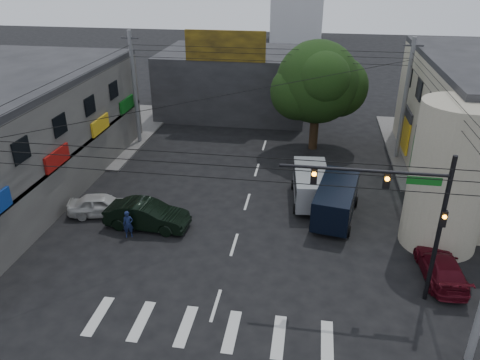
% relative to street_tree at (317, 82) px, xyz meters
% --- Properties ---
extents(ground, '(160.00, 160.00, 0.00)m').
position_rel_street_tree_xyz_m(ground, '(-4.00, -17.00, -5.47)').
color(ground, black).
rests_on(ground, ground).
extents(sidewalk_far_left, '(16.00, 16.00, 0.15)m').
position_rel_street_tree_xyz_m(sidewalk_far_left, '(-22.00, 1.00, -5.40)').
color(sidewalk_far_left, '#514F4C').
rests_on(sidewalk_far_left, ground).
extents(corner_column, '(4.00, 4.00, 8.00)m').
position_rel_street_tree_xyz_m(corner_column, '(7.00, -13.00, -1.47)').
color(corner_column, '#9D957C').
rests_on(corner_column, ground).
extents(building_far, '(14.00, 10.00, 6.00)m').
position_rel_street_tree_xyz_m(building_far, '(-8.00, 9.00, -2.47)').
color(building_far, '#232326').
rests_on(building_far, ground).
extents(billboard, '(7.00, 0.30, 2.60)m').
position_rel_street_tree_xyz_m(billboard, '(-8.00, 4.10, 1.83)').
color(billboard, olive).
rests_on(billboard, building_far).
extents(street_tree, '(6.40, 6.40, 8.70)m').
position_rel_street_tree_xyz_m(street_tree, '(0.00, 0.00, 0.00)').
color(street_tree, black).
rests_on(street_tree, ground).
extents(traffic_gantry, '(7.10, 0.35, 7.20)m').
position_rel_street_tree_xyz_m(traffic_gantry, '(3.82, -18.00, -0.64)').
color(traffic_gantry, black).
rests_on(traffic_gantry, ground).
extents(utility_pole_far_left, '(0.32, 0.32, 9.20)m').
position_rel_street_tree_xyz_m(utility_pole_far_left, '(-14.50, -1.00, -0.87)').
color(utility_pole_far_left, '#59595B').
rests_on(utility_pole_far_left, ground).
extents(utility_pole_far_right, '(0.32, 0.32, 9.20)m').
position_rel_street_tree_xyz_m(utility_pole_far_right, '(6.50, -1.00, -0.87)').
color(utility_pole_far_right, '#59595B').
rests_on(utility_pole_far_right, ground).
extents(dark_sedan, '(2.33, 5.10, 1.61)m').
position_rel_street_tree_xyz_m(dark_sedan, '(-9.30, -13.96, -4.67)').
color(dark_sedan, black).
rests_on(dark_sedan, ground).
extents(white_compact, '(3.31, 4.66, 1.35)m').
position_rel_street_tree_xyz_m(white_compact, '(-12.53, -13.00, -4.80)').
color(white_compact, '#B4B3AF').
rests_on(white_compact, ground).
extents(maroon_sedan, '(2.33, 4.63, 1.28)m').
position_rel_street_tree_xyz_m(maroon_sedan, '(6.50, -16.27, -4.83)').
color(maroon_sedan, '#4D0B16').
rests_on(maroon_sedan, ground).
extents(silver_minivan, '(5.25, 2.91, 2.10)m').
position_rel_street_tree_xyz_m(silver_minivan, '(-0.02, -9.28, -4.42)').
color(silver_minivan, '#A4A7AC').
rests_on(silver_minivan, ground).
extents(navy_van, '(6.14, 3.90, 2.18)m').
position_rel_street_tree_xyz_m(navy_van, '(1.52, -11.12, -4.38)').
color(navy_van, black).
rests_on(navy_van, ground).
extents(traffic_officer, '(0.86, 0.80, 1.60)m').
position_rel_street_tree_xyz_m(traffic_officer, '(-10.00, -15.11, -4.68)').
color(traffic_officer, '#111B3E').
rests_on(traffic_officer, ground).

